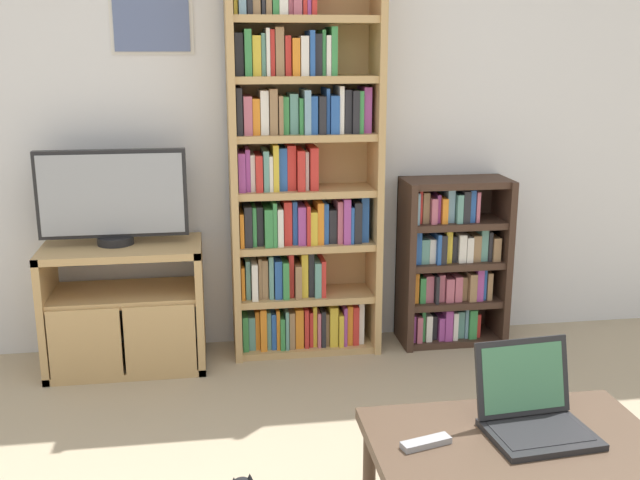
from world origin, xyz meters
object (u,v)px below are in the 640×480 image
Objects in this scene: tv_stand at (125,307)px; coffee_table at (517,456)px; television at (113,197)px; bookshelf_tall at (298,171)px; bookshelf_short at (449,263)px; laptop at (533,410)px; remote_near_laptop at (426,443)px.

tv_stand is 2.22m from coffee_table.
television is at bearing 125.47° from tv_stand.
bookshelf_short is (0.84, -0.00, -0.53)m from bookshelf_tall.
tv_stand is 0.56m from television.
tv_stand is at bearing -173.08° from bookshelf_tall.
television is 2.32m from coffee_table.
coffee_table is 0.15m from laptop.
bookshelf_tall is at bearing 6.92° from tv_stand.
coffee_table is at bearing -140.05° from laptop.
tv_stand is at bearing -54.53° from television.
bookshelf_tall is 2.22× the size of bookshelf_short.
laptop is at bearing -73.75° from bookshelf_tall.
tv_stand is at bearing 125.38° from laptop.
coffee_table is (1.38, -1.80, -0.50)m from television.
laptop is (0.07, 0.07, 0.11)m from coffee_table.
television is 2.13m from remote_near_laptop.
television is 0.94m from bookshelf_tall.
bookshelf_short is at bearing 3.52° from tv_stand.
bookshelf_short is 5.54× the size of remote_near_laptop.
bookshelf_short is 1.96m from remote_near_laptop.
laptop is at bearing -99.97° from bookshelf_short.
remote_near_laptop is (-0.36, -0.05, -0.06)m from laptop.
laptop is at bearing -49.65° from tv_stand.
bookshelf_short is at bearing -35.21° from remote_near_laptop.
laptop is at bearing -97.22° from remote_near_laptop.
bookshelf_tall is 2.01m from coffee_table.
television is at bearing -175.82° from bookshelf_tall.
bookshelf_tall is 12.29× the size of remote_near_laptop.
television reaches higher than remote_near_laptop.
coffee_table is at bearing -52.36° from tv_stand.
laptop is (-0.31, -1.79, 0.05)m from bookshelf_short.
bookshelf_short reaches higher than coffee_table.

